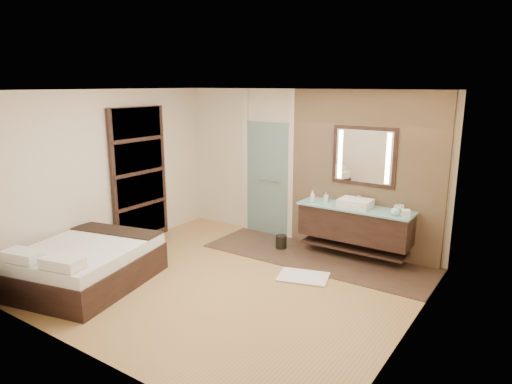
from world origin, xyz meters
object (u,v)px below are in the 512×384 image
Objects in this scene: vanity at (355,224)px; mirror_unit at (364,156)px; bed at (86,264)px; waste_bin at (281,242)px.

vanity is 1.10m from mirror_unit.
vanity is at bearing -90.00° from mirror_unit.
bed is at bearing -129.67° from mirror_unit.
bed is at bearing -119.13° from waste_bin.
mirror_unit is 4.51m from bed.
waste_bin is (-1.20, -0.53, -1.53)m from mirror_unit.
bed is 3.19m from waste_bin.
waste_bin is (-1.20, -0.30, -0.46)m from vanity.
waste_bin is at bearing -155.98° from mirror_unit.
mirror_unit is (0.00, 0.24, 1.07)m from vanity.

